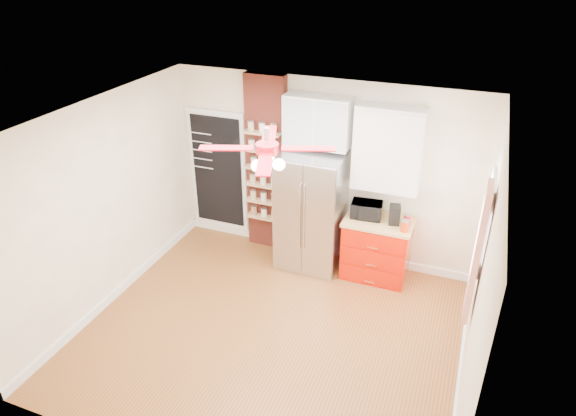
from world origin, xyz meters
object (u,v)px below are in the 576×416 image
at_px(fridge, 311,211).
at_px(canister_left, 405,226).
at_px(toaster_oven, 366,210).
at_px(ceiling_fan, 267,149).
at_px(pantry_jar_oats, 254,162).
at_px(coffee_maker, 394,215).
at_px(red_cabinet, 377,248).

relative_size(fridge, canister_left, 11.83).
bearing_deg(canister_left, toaster_oven, 160.77).
xyz_separation_m(ceiling_fan, pantry_jar_oats, (-0.99, 1.76, -0.98)).
bearing_deg(toaster_oven, fridge, 179.56).
height_order(ceiling_fan, coffee_maker, ceiling_fan).
bearing_deg(toaster_oven, coffee_maker, -9.68).
relative_size(fridge, ceiling_fan, 1.25).
relative_size(ceiling_fan, canister_left, 9.46).
height_order(ceiling_fan, pantry_jar_oats, ceiling_fan).
bearing_deg(red_cabinet, coffee_maker, -2.51).
bearing_deg(canister_left, fridge, 174.60).
relative_size(fridge, pantry_jar_oats, 12.35).
xyz_separation_m(fridge, canister_left, (1.34, -0.13, 0.10)).
bearing_deg(toaster_oven, red_cabinet, -11.36).
bearing_deg(red_cabinet, toaster_oven, 174.19).
xyz_separation_m(coffee_maker, canister_left, (0.17, -0.17, -0.06)).
height_order(red_cabinet, pantry_jar_oats, pantry_jar_oats).
xyz_separation_m(toaster_oven, pantry_jar_oats, (-1.71, 0.06, 0.43)).
height_order(fridge, ceiling_fan, ceiling_fan).
relative_size(ceiling_fan, pantry_jar_oats, 9.88).
relative_size(red_cabinet, pantry_jar_oats, 6.64).
xyz_separation_m(toaster_oven, canister_left, (0.56, -0.20, -0.04)).
distance_m(ceiling_fan, coffee_maker, 2.45).
distance_m(red_cabinet, ceiling_fan, 2.75).
relative_size(toaster_oven, canister_left, 2.79).
bearing_deg(coffee_maker, pantry_jar_oats, 165.85).
bearing_deg(ceiling_fan, red_cabinet, 61.29).
relative_size(fridge, coffee_maker, 6.68).
bearing_deg(red_cabinet, pantry_jar_oats, 177.57).
bearing_deg(canister_left, pantry_jar_oats, 173.54).
bearing_deg(pantry_jar_oats, red_cabinet, -2.43).
xyz_separation_m(red_cabinet, coffee_maker, (0.20, -0.01, 0.58)).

